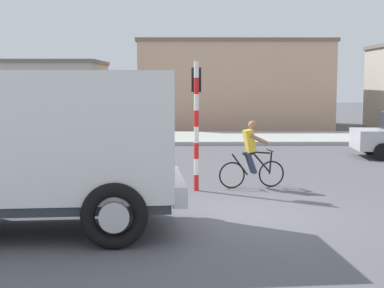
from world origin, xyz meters
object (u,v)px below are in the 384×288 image
truck_foreground (27,140)px  car_white_mid (54,143)px  traffic_light_pole (196,108)px  cyclist (252,154)px

truck_foreground → car_white_mid: bearing=99.4°
truck_foreground → traffic_light_pole: bearing=52.2°
truck_foreground → car_white_mid: truck_foreground is taller
traffic_light_pole → cyclist: bearing=12.3°
truck_foreground → car_white_mid: (-1.24, 7.46, -0.85)m
car_white_mid → truck_foreground: bearing=-80.6°
truck_foreground → car_white_mid: size_ratio=1.30×
cyclist → car_white_mid: (-5.75, 3.15, -0.05)m
cyclist → truck_foreground: bearing=-136.4°
cyclist → car_white_mid: 6.56m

